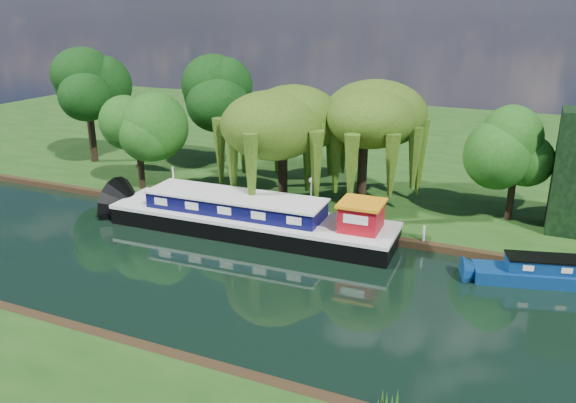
% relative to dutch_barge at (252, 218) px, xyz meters
% --- Properties ---
extents(ground, '(120.00, 120.00, 0.00)m').
position_rel_dutch_barge_xyz_m(ground, '(2.02, -6.21, -1.03)').
color(ground, black).
extents(far_bank, '(120.00, 52.00, 0.45)m').
position_rel_dutch_barge_xyz_m(far_bank, '(2.02, 27.79, -0.81)').
color(far_bank, '#163B10').
rests_on(far_bank, ground).
extents(dutch_barge, '(19.85, 5.07, 4.16)m').
position_rel_dutch_barge_xyz_m(dutch_barge, '(0.00, 0.00, 0.00)').
color(dutch_barge, black).
rests_on(dutch_barge, ground).
extents(red_dinghy, '(2.96, 2.30, 0.56)m').
position_rel_dutch_barge_xyz_m(red_dinghy, '(-5.22, -0.75, -1.03)').
color(red_dinghy, maroon).
rests_on(red_dinghy, ground).
extents(willow_left, '(6.85, 6.85, 8.21)m').
position_rel_dutch_barge_xyz_m(willow_left, '(-0.22, 5.48, 5.38)').
color(willow_left, black).
rests_on(willow_left, far_bank).
extents(willow_right, '(6.74, 6.74, 8.21)m').
position_rel_dutch_barge_xyz_m(willow_right, '(5.31, 7.53, 5.41)').
color(willow_right, black).
rests_on(willow_right, far_bank).
extents(tree_far_left, '(4.62, 4.62, 7.44)m').
position_rel_dutch_barge_xyz_m(tree_far_left, '(-12.15, 3.98, 4.52)').
color(tree_far_left, black).
rests_on(tree_far_left, far_bank).
extents(tree_far_back, '(5.67, 5.67, 9.54)m').
position_rel_dutch_barge_xyz_m(tree_far_back, '(-21.61, 9.01, 6.06)').
color(tree_far_back, black).
rests_on(tree_far_back, far_bank).
extents(tree_far_mid, '(5.68, 5.68, 9.29)m').
position_rel_dutch_barge_xyz_m(tree_far_mid, '(-8.06, 11.61, 5.82)').
color(tree_far_mid, black).
rests_on(tree_far_mid, far_bank).
extents(tree_far_right, '(4.15, 4.15, 6.79)m').
position_rel_dutch_barge_xyz_m(tree_far_right, '(15.69, 8.43, 4.11)').
color(tree_far_right, black).
rests_on(tree_far_right, far_bank).
extents(lamppost, '(0.36, 0.36, 2.56)m').
position_rel_dutch_barge_xyz_m(lamppost, '(2.52, 4.29, 1.39)').
color(lamppost, silver).
rests_on(lamppost, far_bank).
extents(mooring_posts, '(19.16, 0.16, 1.00)m').
position_rel_dutch_barge_xyz_m(mooring_posts, '(1.52, 2.19, -0.08)').
color(mooring_posts, silver).
rests_on(mooring_posts, far_bank).
extents(reeds_near, '(33.70, 1.50, 1.10)m').
position_rel_dutch_barge_xyz_m(reeds_near, '(8.90, -13.78, -0.48)').
color(reeds_near, '#245115').
rests_on(reeds_near, ground).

